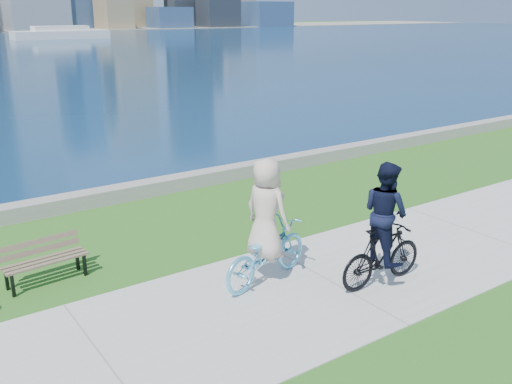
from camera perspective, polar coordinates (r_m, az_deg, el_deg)
ground at (r=9.96m, az=7.34°, el=-8.89°), size 320.00×320.00×0.00m
concrete_path at (r=9.95m, az=7.34°, el=-8.84°), size 80.00×3.50×0.02m
seawall at (r=14.73m, az=-8.86°, el=0.75°), size 90.00×0.50×0.35m
ferry_far at (r=95.68m, az=-18.94°, el=14.77°), size 14.25×4.07×1.93m
park_bench at (r=10.37m, az=-20.49°, el=-6.13°), size 1.43×0.60×0.72m
cyclist_woman at (r=9.55m, az=1.02°, el=-4.53°), size 1.16×2.08×2.15m
cyclist_man at (r=9.64m, az=12.65°, el=-4.15°), size 0.66×1.74×2.13m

